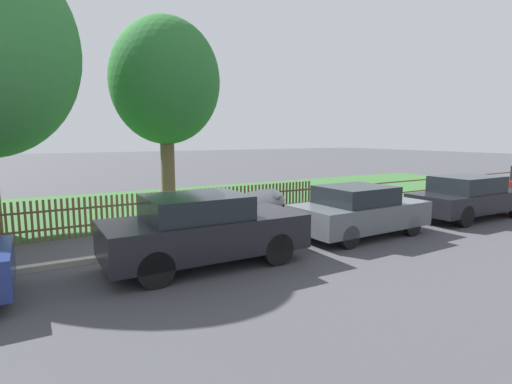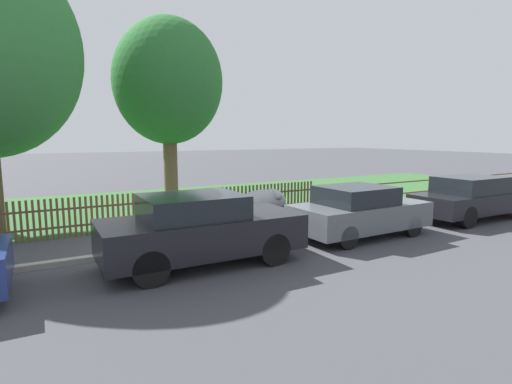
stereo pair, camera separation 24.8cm
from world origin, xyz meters
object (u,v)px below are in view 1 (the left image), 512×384
tree_far_left (165,82)px  covered_motorcycle (263,202)px  parked_car_navy_estate (204,229)px  parked_car_red_compact (359,211)px  parked_car_white_van (469,197)px

tree_far_left → covered_motorcycle: bearing=-69.2°
parked_car_navy_estate → parked_car_red_compact: 4.56m
parked_car_red_compact → tree_far_left: (-2.91, 7.20, 3.96)m
covered_motorcycle → tree_far_left: 6.13m
parked_car_navy_estate → parked_car_white_van: size_ratio=0.94×
parked_car_navy_estate → tree_far_left: (1.64, 7.39, 3.88)m
parked_car_white_van → covered_motorcycle: parked_car_white_van is taller
parked_car_red_compact → parked_car_navy_estate: bearing=-179.3°
parked_car_navy_estate → parked_car_white_van: parked_car_navy_estate is taller
parked_car_red_compact → covered_motorcycle: parked_car_red_compact is taller
parked_car_white_van → parked_car_navy_estate: bearing=-179.6°
parked_car_navy_estate → parked_car_red_compact: bearing=2.8°
parked_car_red_compact → parked_car_white_van: 4.75m
covered_motorcycle → parked_car_white_van: bearing=-26.6°
covered_motorcycle → tree_far_left: size_ratio=0.26×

